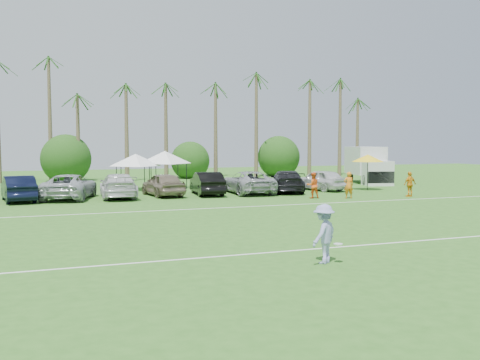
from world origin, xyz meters
name	(u,v)px	position (x,y,z in m)	size (l,w,h in m)	color
ground	(334,262)	(0.00, 0.00, 0.00)	(120.00, 120.00, 0.00)	#30661E
field_lines	(241,224)	(0.00, 8.00, 0.01)	(80.00, 12.10, 0.01)	white
palm_tree_3	(41,71)	(-8.00, 38.00, 10.06)	(2.40, 2.40, 11.90)	brown
palm_tree_4	(88,101)	(-4.00, 38.00, 7.48)	(2.40, 2.40, 8.90)	brown
palm_tree_5	(131,93)	(0.00, 38.00, 8.35)	(2.40, 2.40, 9.90)	brown
palm_tree_6	(172,85)	(4.00, 38.00, 9.21)	(2.40, 2.40, 10.90)	brown
palm_tree_7	(211,78)	(8.00, 38.00, 10.06)	(2.40, 2.40, 11.90)	brown
palm_tree_8	(257,106)	(13.00, 38.00, 7.48)	(2.40, 2.40, 8.90)	brown
palm_tree_9	(300,98)	(18.00, 38.00, 8.35)	(2.40, 2.40, 9.90)	brown
palm_tree_10	(340,92)	(23.00, 38.00, 9.21)	(2.40, 2.40, 10.90)	brown
palm_tree_11	(371,86)	(27.00, 38.00, 10.06)	(2.40, 2.40, 11.90)	brown
bush_tree_1	(66,162)	(-6.00, 39.00, 1.80)	(4.00, 4.00, 4.00)	brown
bush_tree_2	(189,160)	(6.00, 39.00, 1.80)	(4.00, 4.00, 4.00)	brown
bush_tree_3	(279,159)	(16.00, 39.00, 1.80)	(4.00, 4.00, 4.00)	brown
sideline_player_a	(349,185)	(10.45, 15.95, 0.86)	(0.63, 0.41, 1.73)	orange
sideline_player_b	(313,185)	(8.32, 16.84, 0.84)	(0.82, 0.64, 1.68)	#F05B1A
sideline_player_c	(410,184)	(14.86, 15.44, 0.84)	(0.99, 0.41, 1.68)	orange
box_truck	(368,164)	(19.00, 26.50, 1.74)	(3.84, 6.68, 3.25)	silver
canopy_tent_left	(136,154)	(-1.47, 26.85, 2.76)	(3.98, 3.98, 3.23)	black
canopy_tent_right	(165,151)	(0.96, 27.64, 2.96)	(4.26, 4.26, 3.45)	black
market_umbrella	(368,158)	(15.10, 20.74, 2.44)	(2.44, 2.44, 2.72)	black
frisbee_player	(324,234)	(-0.34, 0.03, 0.89)	(1.32, 1.19, 1.78)	#969DD5
parked_car_1	(18,188)	(-9.56, 21.53, 0.80)	(1.69, 4.84, 1.59)	black
parked_car_2	(70,187)	(-6.53, 21.89, 0.80)	(2.65, 5.74, 1.59)	#AFB3B7
parked_car_3	(118,186)	(-3.51, 21.50, 0.80)	(2.23, 5.49, 1.59)	silver
parked_car_4	(163,184)	(-0.49, 21.72, 0.80)	(1.88, 4.68, 1.59)	gray
parked_car_5	(207,183)	(2.53, 21.44, 0.80)	(1.69, 4.84, 1.59)	black
parked_car_6	(248,182)	(5.55, 21.36, 0.80)	(2.65, 5.74, 1.59)	#A0A3A7
parked_car_7	(287,181)	(8.57, 21.33, 0.80)	(2.23, 5.49, 1.59)	black
parked_car_8	(320,180)	(11.59, 21.80, 0.80)	(1.88, 4.68, 1.59)	silver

